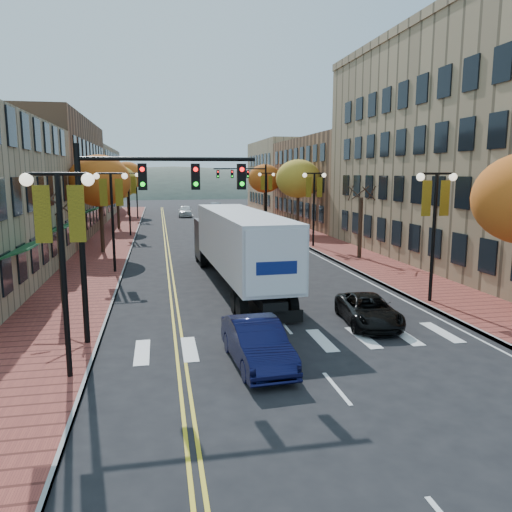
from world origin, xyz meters
TOP-DOWN VIEW (x-y plane):
  - ground at (0.00, 0.00)m, footprint 200.00×200.00m
  - sidewalk_left at (-9.00, 32.50)m, footprint 4.00×85.00m
  - sidewalk_right at (9.00, 32.50)m, footprint 4.00×85.00m
  - building_left_mid at (-17.00, 36.00)m, footprint 12.00×24.00m
  - building_left_far at (-17.00, 61.00)m, footprint 12.00×26.00m
  - building_right_near at (18.50, 16.00)m, footprint 15.00×28.00m
  - building_right_mid at (18.50, 42.00)m, footprint 15.00×24.00m
  - building_right_far at (18.50, 64.00)m, footprint 15.00×20.00m
  - tree_left_a at (-9.00, 8.00)m, footprint 0.28×0.28m
  - tree_left_b at (-9.00, 24.00)m, footprint 4.48×4.48m
  - tree_left_c at (-9.00, 40.00)m, footprint 4.16×4.16m
  - tree_left_d at (-9.00, 58.00)m, footprint 4.61×4.61m
  - tree_right_b at (9.00, 18.00)m, footprint 0.28×0.28m
  - tree_right_c at (9.00, 34.00)m, footprint 4.48×4.48m
  - tree_right_d at (9.00, 50.00)m, footprint 4.35×4.35m
  - lamp_left_a at (-7.50, 0.00)m, footprint 1.96×0.36m
  - lamp_left_b at (-7.50, 16.00)m, footprint 1.96×0.36m
  - lamp_left_c at (-7.50, 34.00)m, footprint 1.96×0.36m
  - lamp_left_d at (-7.50, 52.00)m, footprint 1.96×0.36m
  - lamp_right_a at (7.50, 6.00)m, footprint 1.96×0.36m
  - lamp_right_b at (7.50, 24.00)m, footprint 1.96×0.36m
  - lamp_right_c at (7.50, 42.00)m, footprint 1.96×0.36m
  - traffic_mast_near at (-5.48, 3.00)m, footprint 6.10×0.35m
  - traffic_mast_far at (5.48, 42.00)m, footprint 6.10×0.34m
  - semi_truck at (-0.79, 11.56)m, footprint 3.31×16.38m
  - navy_sedan at (-1.87, 0.18)m, footprint 1.81×4.45m
  - black_suv at (3.37, 3.55)m, footprint 2.43×4.42m
  - car_far_white at (-1.16, 55.66)m, footprint 2.10×4.72m
  - car_far_silver at (2.46, 59.74)m, footprint 2.13×4.30m
  - car_far_oncoming at (3.97, 63.77)m, footprint 1.61×4.57m

SIDE VIEW (x-z plane):
  - ground at x=0.00m, z-range 0.00..0.00m
  - sidewalk_left at x=-9.00m, z-range 0.00..0.15m
  - sidewalk_right at x=9.00m, z-range 0.00..0.15m
  - black_suv at x=3.37m, z-range 0.00..1.17m
  - car_far_silver at x=2.46m, z-range 0.00..1.20m
  - navy_sedan at x=-1.87m, z-range 0.00..1.44m
  - car_far_oncoming at x=3.97m, z-range 0.00..1.50m
  - car_far_white at x=-1.16m, z-range 0.00..1.58m
  - tree_left_a at x=-9.00m, z-range 0.15..4.35m
  - tree_right_b at x=9.00m, z-range 0.15..4.35m
  - semi_truck at x=-0.79m, z-range 0.34..4.41m
  - lamp_left_a at x=-7.50m, z-range 1.27..7.32m
  - lamp_left_b at x=-7.50m, z-range 1.27..7.32m
  - lamp_left_c at x=-7.50m, z-range 1.27..7.32m
  - lamp_left_d at x=-7.50m, z-range 1.27..7.32m
  - lamp_right_a at x=7.50m, z-range 1.27..7.32m
  - lamp_right_b at x=7.50m, z-range 1.27..7.32m
  - lamp_right_c at x=7.50m, z-range 1.27..7.32m
  - building_left_far at x=-17.00m, z-range 0.00..9.50m
  - traffic_mast_near at x=-5.48m, z-range 1.42..8.42m
  - traffic_mast_far at x=5.48m, z-range 1.42..8.42m
  - building_right_mid at x=18.50m, z-range 0.00..10.00m
  - tree_left_c at x=-9.00m, z-range 1.71..8.40m
  - tree_right_d at x=9.00m, z-range 1.79..8.79m
  - tree_left_b at x=-9.00m, z-range 1.84..9.05m
  - tree_right_c at x=9.00m, z-range 1.84..9.05m
  - building_left_mid at x=-17.00m, z-range 0.00..11.00m
  - building_right_far at x=18.50m, z-range 0.00..11.00m
  - tree_left_d at x=-9.00m, z-range 1.89..9.31m
  - building_right_near at x=18.50m, z-range 0.00..15.00m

